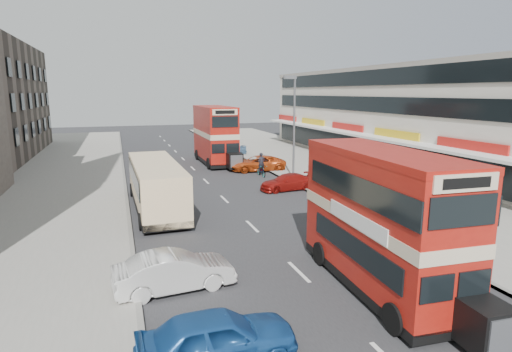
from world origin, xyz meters
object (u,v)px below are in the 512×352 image
object	(u,v)px
street_lamp	(293,120)
car_right_a	(287,182)
bus_second	(215,135)
car_right_c	(227,149)
cyclist	(262,169)
coach	(156,184)
car_right_b	(258,163)
car_left_near	(218,337)
car_left_front	(174,271)
bus_main	(382,220)
pedestrian_near	(341,177)

from	to	relation	value
street_lamp	car_right_a	distance (m)	5.32
bus_second	car_right_c	size ratio (longest dim) A/B	2.27
bus_second	cyclist	xyz separation A→B (m)	(2.20, -7.60, -2.18)
coach	car_right_b	xyz separation A→B (m)	(9.68, 9.97, -0.87)
street_lamp	car_left_near	size ratio (longest dim) A/B	1.95
car_right_a	car_right_b	bearing A→B (deg)	172.06
car_left_near	car_left_front	xyz separation A→B (m)	(-0.51, 4.49, -0.02)
bus_main	car_right_c	bearing A→B (deg)	-92.10
coach	car_right_b	world-z (taller)	coach
coach	car_left_near	distance (m)	15.49
car_right_a	car_left_near	bearing A→B (deg)	-32.85
street_lamp	cyclist	bearing A→B (deg)	123.05
car_left_front	car_right_b	size ratio (longest dim) A/B	0.86
car_right_c	street_lamp	bearing A→B (deg)	6.31
street_lamp	bus_main	distance (m)	18.76
car_left_near	car_right_c	world-z (taller)	car_right_c
car_left_front	car_right_c	size ratio (longest dim) A/B	0.98
street_lamp	pedestrian_near	world-z (taller)	street_lamp
street_lamp	coach	size ratio (longest dim) A/B	0.81
bus_second	cyclist	size ratio (longest dim) A/B	4.97
pedestrian_near	car_left_near	bearing A→B (deg)	45.28
car_left_front	pedestrian_near	distance (m)	17.35
car_left_near	cyclist	xyz separation A→B (m)	(9.12, 23.08, -0.06)
bus_main	car_right_c	distance (m)	33.11
coach	car_right_c	distance (m)	21.98
pedestrian_near	car_right_a	bearing A→B (deg)	-33.93
street_lamp	coach	distance (m)	12.45
bus_main	pedestrian_near	size ratio (longest dim) A/B	4.84
car_left_front	car_right_b	distance (m)	23.25
car_right_a	coach	bearing A→B (deg)	-82.10
bus_second	coach	distance (m)	16.81
bus_second	pedestrian_near	bearing A→B (deg)	110.79
car_right_c	cyclist	bearing A→B (deg)	-0.29
street_lamp	car_left_front	bearing A→B (deg)	-125.27
car_left_near	car_right_a	world-z (taller)	car_left_near
car_right_c	cyclist	xyz separation A→B (m)	(-0.14, -12.24, -0.08)
bus_second	coach	size ratio (longest dim) A/B	0.98
car_left_near	car_right_b	world-z (taller)	car_left_near
bus_main	car_left_front	xyz separation A→B (m)	(-6.95, 2.11, -1.84)
street_lamp	car_left_near	xyz separation A→B (m)	(-10.80, -20.49, -4.07)
car_right_a	pedestrian_near	distance (m)	3.77
coach	pedestrian_near	distance (m)	12.66
bus_main	car_right_a	size ratio (longest dim) A/B	2.20
bus_main	pedestrian_near	bearing A→B (deg)	-111.35
coach	pedestrian_near	world-z (taller)	coach
bus_main	car_left_near	xyz separation A→B (m)	(-6.43, -2.38, -1.82)
bus_second	car_right_a	size ratio (longest dim) A/B	2.44
bus_main	car_left_near	size ratio (longest dim) A/B	2.12
car_right_c	car_left_near	bearing A→B (deg)	-14.31
car_left_front	coach	bearing A→B (deg)	-7.46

